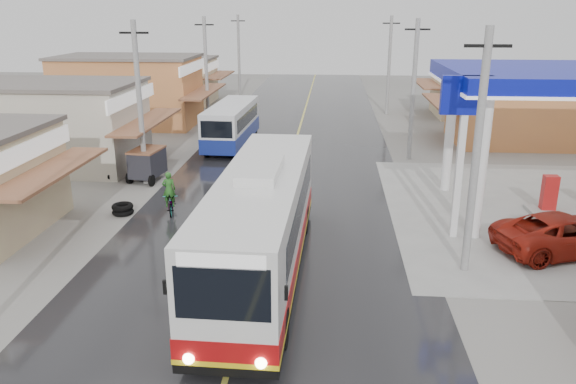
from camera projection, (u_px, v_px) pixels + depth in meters
The scene contains 14 objects.
ground at pixel (260, 263), 19.60m from camera, with size 120.00×120.00×0.00m, color slate.
road at pixel (291, 156), 33.81m from camera, with size 12.00×90.00×0.02m, color black.
centre_line at pixel (291, 156), 33.81m from camera, with size 0.15×90.00×0.01m, color #D8CC4C.
shopfronts_left at pixel (102, 142), 37.63m from camera, with size 11.00×44.00×5.20m, color tan, non-canonical shape.
shopfronts_right at pixel (568, 176), 29.85m from camera, with size 11.00×44.00×4.80m, color beige, non-canonical shape.
utility_poles_left at pixel (182, 150), 35.29m from camera, with size 1.60×50.00×8.00m, color gray, non-canonical shape.
utility_poles_right at pixel (409, 159), 33.29m from camera, with size 1.60×36.00×8.00m, color gray, non-canonical shape.
coach_bus at pixel (262, 223), 18.26m from camera, with size 2.95×12.16×3.78m.
second_bus at pixel (232, 124), 36.01m from camera, with size 2.51×8.18×2.69m.
jeepney at pixel (566, 234), 20.27m from camera, with size 2.39×5.19×1.44m, color maroon.
cyclist at pixel (171, 199), 24.23m from camera, with size 1.00×1.86×1.91m.
tricycle_near at pixel (147, 163), 28.78m from camera, with size 1.69×2.35×1.68m.
tricycle_far at pixel (109, 160), 29.62m from camera, with size 1.64×2.19×1.53m.
tyre_stack at pixel (123, 209), 24.21m from camera, with size 0.92×0.92×0.47m.
Camera 1 is at (2.38, -17.73, 8.43)m, focal length 35.00 mm.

